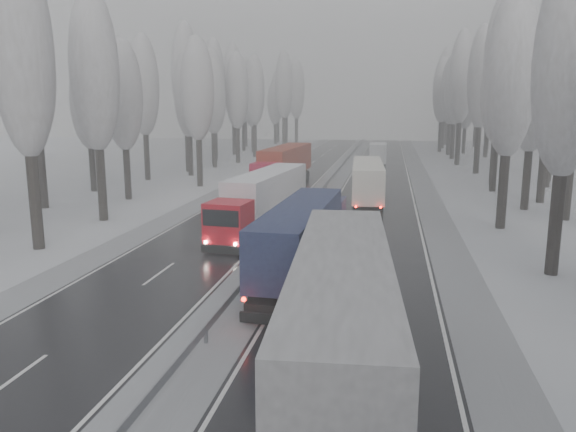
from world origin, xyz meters
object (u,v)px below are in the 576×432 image
(truck_grey_tarp, at_px, (343,302))
(box_truck_distant, at_px, (378,153))
(truck_red_white, at_px, (264,196))
(truck_cream_box, at_px, (367,180))
(truck_blue_box, at_px, (305,233))
(truck_red_red, at_px, (284,164))

(truck_grey_tarp, relative_size, box_truck_distant, 2.15)
(box_truck_distant, xyz_separation_m, truck_red_white, (-6.98, -49.16, 0.79))
(truck_cream_box, relative_size, truck_red_white, 0.99)
(truck_blue_box, distance_m, box_truck_distant, 59.89)
(truck_grey_tarp, distance_m, box_truck_distant, 70.83)
(truck_red_white, distance_m, truck_red_red, 20.70)
(truck_blue_box, bearing_deg, box_truck_distant, 90.26)
(box_truck_distant, bearing_deg, truck_grey_tarp, -90.22)
(truck_cream_box, distance_m, truck_red_white, 12.60)
(truck_blue_box, distance_m, truck_red_red, 32.01)
(box_truck_distant, distance_m, truck_red_white, 49.66)
(truck_cream_box, height_order, truck_red_white, truck_red_white)
(truck_grey_tarp, bearing_deg, truck_cream_box, 87.17)
(truck_grey_tarp, xyz_separation_m, truck_blue_box, (-2.88, 10.98, -0.34))
(truck_blue_box, bearing_deg, truck_cream_box, 86.37)
(truck_grey_tarp, relative_size, truck_blue_box, 1.15)
(truck_grey_tarp, height_order, truck_blue_box, truck_grey_tarp)
(truck_grey_tarp, distance_m, truck_blue_box, 11.36)
(truck_grey_tarp, xyz_separation_m, truck_red_white, (-7.46, 21.66, -0.27))
(truck_blue_box, relative_size, truck_cream_box, 0.98)
(truck_blue_box, xyz_separation_m, truck_cream_box, (2.30, 21.23, 0.05))
(truck_blue_box, relative_size, box_truck_distant, 1.87)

